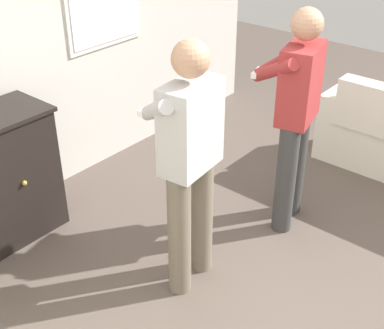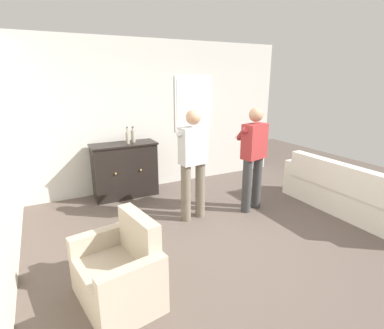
{
  "view_description": "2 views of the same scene",
  "coord_description": "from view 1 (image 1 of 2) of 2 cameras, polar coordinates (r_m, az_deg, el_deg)",
  "views": [
    {
      "loc": [
        -2.35,
        -0.87,
        2.55
      ],
      "look_at": [
        -0.25,
        0.89,
        0.93
      ],
      "focal_mm": 50.0,
      "sensor_mm": 36.0,
      "label": 1
    },
    {
      "loc": [
        -2.17,
        -2.88,
        2.12
      ],
      "look_at": [
        -0.28,
        0.82,
        0.91
      ],
      "focal_mm": 28.0,
      "sensor_mm": 36.0,
      "label": 2
    }
  ],
  "objects": [
    {
      "name": "ground",
      "position": [
        3.58,
        14.15,
        -16.15
      ],
      "size": [
        10.4,
        10.4,
        0.0
      ],
      "primitive_type": "plane",
      "color": "brown"
    },
    {
      "name": "wall_back_with_window",
      "position": [
        4.4,
        -16.23,
        14.32
      ],
      "size": [
        5.2,
        0.15,
        2.8
      ],
      "color": "beige",
      "rests_on": "ground"
    },
    {
      "name": "person_standing_left",
      "position": [
        3.23,
        -0.3,
        0.63
      ],
      "size": [
        0.55,
        0.49,
        1.68
      ],
      "color": "#6B6051",
      "rests_on": "ground"
    },
    {
      "name": "person_standing_right",
      "position": [
        3.9,
        11.01,
        5.54
      ],
      "size": [
        0.54,
        0.51,
        1.68
      ],
      "color": "#383838",
      "rests_on": "ground"
    }
  ]
}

